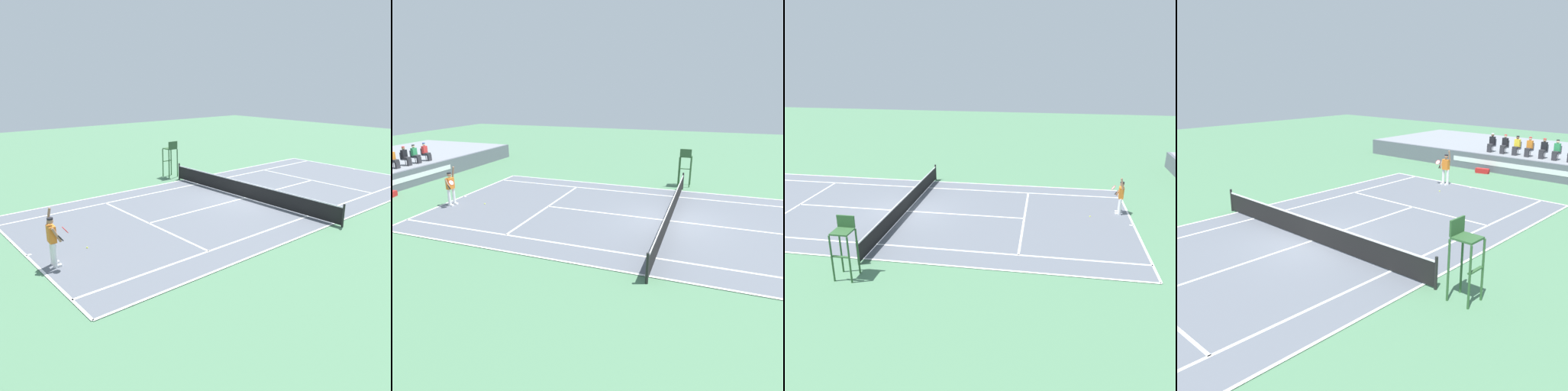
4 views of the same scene
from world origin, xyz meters
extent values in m
plane|color=#4C7A56|center=(0.00, 0.00, 0.00)|extent=(80.00, 80.00, 0.00)
cube|color=slate|center=(0.00, 0.00, 0.01)|extent=(10.98, 23.78, 0.02)
cube|color=white|center=(0.00, 11.89, 0.02)|extent=(10.98, 0.10, 0.01)
cube|color=white|center=(-5.49, 0.00, 0.02)|extent=(0.10, 23.78, 0.01)
cube|color=white|center=(5.49, 0.00, 0.02)|extent=(0.10, 23.78, 0.01)
cube|color=white|center=(-4.11, 0.00, 0.02)|extent=(0.10, 23.78, 0.01)
cube|color=white|center=(4.11, 0.00, 0.02)|extent=(0.10, 23.78, 0.01)
cube|color=white|center=(0.00, 6.40, 0.02)|extent=(8.22, 0.10, 0.01)
cube|color=white|center=(0.00, 0.00, 0.02)|extent=(0.10, 12.80, 0.01)
cube|color=white|center=(0.00, 11.79, 0.02)|extent=(0.10, 0.20, 0.01)
cylinder|color=black|center=(-5.94, 0.00, 0.54)|extent=(0.10, 0.10, 1.07)
cylinder|color=black|center=(5.94, 0.00, 0.54)|extent=(0.10, 0.10, 1.07)
cube|color=black|center=(0.00, 0.00, 0.48)|extent=(11.78, 0.02, 0.84)
cube|color=white|center=(0.00, 0.00, 0.90)|extent=(11.78, 0.03, 0.06)
cube|color=#565B66|center=(0.00, 16.47, 0.57)|extent=(24.12, 0.24, 1.14)
cube|color=silver|center=(0.00, 16.34, 0.63)|extent=(8.44, 0.01, 0.32)
cube|color=gray|center=(0.00, 21.20, 0.57)|extent=(24.12, 9.23, 1.14)
cube|color=#474C56|center=(-2.05, 17.66, 1.55)|extent=(0.44, 0.44, 0.06)
cube|color=#474C56|center=(-2.05, 17.86, 1.80)|extent=(0.44, 0.06, 0.44)
cylinder|color=#4C4C51|center=(-1.87, 17.51, 1.33)|extent=(0.04, 0.04, 0.38)
cylinder|color=#4C4C51|center=(-2.23, 17.51, 1.33)|extent=(0.04, 0.04, 0.38)
cube|color=#2D2D33|center=(-2.05, 17.56, 1.63)|extent=(0.34, 0.44, 0.16)
cube|color=#2D2D33|center=(-2.05, 17.36, 1.36)|extent=(0.30, 0.14, 0.44)
cube|color=black|center=(-2.05, 17.72, 1.92)|extent=(0.36, 0.22, 0.52)
sphere|color=brown|center=(-2.05, 17.72, 2.29)|extent=(0.20, 0.20, 0.20)
cylinder|color=white|center=(-2.05, 17.72, 2.38)|extent=(0.19, 0.19, 0.05)
cube|color=#474C56|center=(-1.10, 17.66, 1.55)|extent=(0.44, 0.44, 0.06)
cube|color=#474C56|center=(-1.10, 17.86, 1.80)|extent=(0.44, 0.06, 0.44)
cylinder|color=#4C4C51|center=(-0.92, 17.51, 1.33)|extent=(0.04, 0.04, 0.38)
cylinder|color=#4C4C51|center=(-1.27, 17.51, 1.33)|extent=(0.04, 0.04, 0.38)
cube|color=#2D2D33|center=(-1.10, 17.56, 1.63)|extent=(0.34, 0.44, 0.16)
cube|color=#2D2D33|center=(-1.10, 17.36, 1.36)|extent=(0.30, 0.14, 0.44)
cube|color=black|center=(-1.10, 17.72, 1.92)|extent=(0.36, 0.22, 0.52)
sphere|color=beige|center=(-1.10, 17.72, 2.29)|extent=(0.20, 0.20, 0.20)
cylinder|color=red|center=(-1.10, 17.72, 2.38)|extent=(0.19, 0.19, 0.05)
cube|color=#474C56|center=(-0.22, 17.66, 1.55)|extent=(0.44, 0.44, 0.06)
cube|color=#474C56|center=(-0.22, 17.86, 1.80)|extent=(0.44, 0.06, 0.44)
cylinder|color=#4C4C51|center=(-0.05, 17.51, 1.33)|extent=(0.04, 0.04, 0.38)
cylinder|color=#4C4C51|center=(-0.40, 17.51, 1.33)|extent=(0.04, 0.04, 0.38)
cube|color=#2D2D33|center=(-0.22, 17.56, 1.63)|extent=(0.34, 0.44, 0.16)
cube|color=#2D2D33|center=(-0.22, 17.36, 1.36)|extent=(0.30, 0.14, 0.44)
cube|color=yellow|center=(-0.22, 17.72, 1.92)|extent=(0.36, 0.22, 0.52)
sphere|color=brown|center=(-0.22, 17.72, 2.29)|extent=(0.20, 0.20, 0.20)
cylinder|color=black|center=(-0.22, 17.72, 2.38)|extent=(0.19, 0.19, 0.05)
cube|color=#474C56|center=(0.64, 17.66, 1.55)|extent=(0.44, 0.44, 0.06)
cube|color=#474C56|center=(0.64, 17.86, 1.80)|extent=(0.44, 0.06, 0.44)
cylinder|color=#4C4C51|center=(0.82, 17.51, 1.33)|extent=(0.04, 0.04, 0.38)
cylinder|color=#4C4C51|center=(0.46, 17.51, 1.33)|extent=(0.04, 0.04, 0.38)
cube|color=#2D2D33|center=(0.64, 17.56, 1.63)|extent=(0.34, 0.44, 0.16)
cube|color=#2D2D33|center=(0.64, 17.36, 1.36)|extent=(0.30, 0.14, 0.44)
cube|color=orange|center=(0.64, 17.72, 1.92)|extent=(0.36, 0.22, 0.52)
sphere|color=tan|center=(0.64, 17.72, 2.29)|extent=(0.20, 0.20, 0.20)
cylinder|color=red|center=(0.64, 17.72, 2.38)|extent=(0.19, 0.19, 0.05)
cube|color=#474C56|center=(1.59, 17.66, 1.55)|extent=(0.44, 0.44, 0.06)
cube|color=#474C56|center=(1.59, 17.86, 1.80)|extent=(0.44, 0.06, 0.44)
cylinder|color=#4C4C51|center=(1.77, 17.51, 1.33)|extent=(0.04, 0.04, 0.38)
cylinder|color=#4C4C51|center=(1.41, 17.51, 1.33)|extent=(0.04, 0.04, 0.38)
cube|color=#2D2D33|center=(1.59, 17.56, 1.63)|extent=(0.34, 0.44, 0.16)
cube|color=#2D2D33|center=(1.59, 17.36, 1.36)|extent=(0.30, 0.14, 0.44)
cube|color=black|center=(1.59, 17.72, 1.92)|extent=(0.36, 0.22, 0.52)
sphere|color=#A37556|center=(1.59, 17.72, 2.29)|extent=(0.20, 0.20, 0.20)
cylinder|color=red|center=(1.59, 17.72, 2.38)|extent=(0.19, 0.19, 0.05)
cube|color=#474C56|center=(2.42, 17.66, 1.55)|extent=(0.44, 0.44, 0.06)
cube|color=#474C56|center=(2.42, 17.86, 1.80)|extent=(0.44, 0.06, 0.44)
cylinder|color=#4C4C51|center=(2.60, 17.51, 1.33)|extent=(0.04, 0.04, 0.38)
cylinder|color=#4C4C51|center=(2.25, 17.51, 1.33)|extent=(0.04, 0.04, 0.38)
cube|color=#2D2D33|center=(2.42, 17.56, 1.63)|extent=(0.34, 0.44, 0.16)
cube|color=#2D2D33|center=(2.42, 17.36, 1.36)|extent=(0.30, 0.14, 0.44)
cube|color=#2D8C51|center=(2.42, 17.72, 1.92)|extent=(0.36, 0.22, 0.52)
sphere|color=beige|center=(2.42, 17.72, 2.29)|extent=(0.20, 0.20, 0.20)
cylinder|color=black|center=(2.42, 17.72, 2.38)|extent=(0.19, 0.19, 0.05)
cylinder|color=#4C4C51|center=(3.20, 17.51, 1.33)|extent=(0.04, 0.04, 0.38)
cylinder|color=white|center=(-1.36, 11.38, 0.46)|extent=(0.15, 0.15, 0.92)
cylinder|color=white|center=(-1.68, 11.40, 0.46)|extent=(0.15, 0.15, 0.92)
cube|color=white|center=(-1.36, 11.32, 0.05)|extent=(0.14, 0.29, 0.10)
cube|color=white|center=(-1.68, 11.34, 0.05)|extent=(0.14, 0.29, 0.10)
cube|color=orange|center=(-1.52, 11.39, 1.22)|extent=(0.42, 0.27, 0.60)
sphere|color=#A37556|center=(-1.52, 11.39, 1.69)|extent=(0.22, 0.22, 0.22)
cylinder|color=black|center=(-1.52, 11.39, 1.78)|extent=(0.21, 0.21, 0.06)
cylinder|color=#A37556|center=(-1.26, 11.34, 1.78)|extent=(0.11, 0.22, 0.61)
cylinder|color=#A37556|center=(-1.79, 11.31, 1.24)|extent=(0.12, 0.33, 0.56)
cylinder|color=black|center=(-1.84, 11.20, 1.11)|extent=(0.05, 0.19, 0.25)
torus|color=red|center=(-1.84, 11.02, 1.37)|extent=(0.32, 0.22, 0.26)
cylinder|color=silver|center=(-1.84, 11.02, 1.37)|extent=(0.28, 0.18, 0.22)
sphere|color=#D1E533|center=(-0.81, 9.82, 0.03)|extent=(0.07, 0.07, 0.07)
cylinder|color=#2D562D|center=(7.30, 0.35, 0.95)|extent=(0.07, 0.07, 1.90)
cylinder|color=#2D562D|center=(7.30, -0.35, 0.95)|extent=(0.07, 0.07, 1.90)
cylinder|color=#2D562D|center=(6.60, 0.35, 0.95)|extent=(0.07, 0.07, 1.90)
cylinder|color=#2D562D|center=(6.60, -0.35, 0.95)|extent=(0.07, 0.07, 1.90)
cube|color=#2D562D|center=(6.95, 0.00, 1.93)|extent=(0.70, 0.70, 0.06)
cube|color=#2D562D|center=(6.60, 0.00, 2.20)|extent=(0.06, 0.70, 0.48)
cube|color=#2D562D|center=(7.26, 0.00, 1.04)|extent=(0.10, 0.70, 0.04)
cube|color=red|center=(-1.58, 15.76, 0.16)|extent=(0.89, 0.49, 0.32)
cylinder|color=red|center=(-1.99, 15.67, 0.16)|extent=(0.13, 0.33, 0.32)
cylinder|color=red|center=(-1.17, 15.85, 0.16)|extent=(0.13, 0.33, 0.32)
camera|label=1|loc=(-14.59, 15.90, 6.30)|focal=36.81mm
camera|label=2|loc=(-15.95, -1.61, 5.94)|focal=32.20mm
camera|label=3|loc=(19.63, 7.30, 8.20)|focal=37.14mm
camera|label=4|loc=(13.16, -10.47, 6.38)|focal=41.53mm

